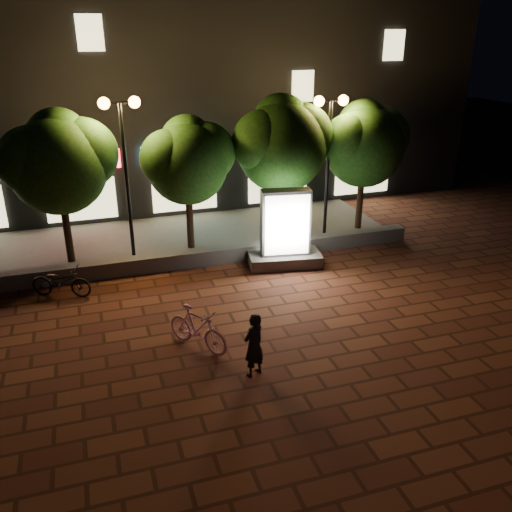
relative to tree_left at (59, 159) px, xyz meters
name	(u,v)px	position (x,y,z in m)	size (l,w,h in m)	color
ground	(214,326)	(3.45, -5.46, -3.44)	(80.00, 80.00, 0.00)	brown
retaining_wall	(185,259)	(3.45, -1.46, -3.19)	(16.00, 0.45, 0.50)	#63615C
sidewalk	(172,239)	(3.45, 1.04, -3.40)	(16.00, 5.00, 0.08)	#63615C
building_block	(139,82)	(3.44, 7.53, 1.55)	(28.00, 8.12, 11.30)	black
tree_left	(59,159)	(0.00, 0.00, 0.00)	(3.60, 3.00, 4.89)	black
tree_mid	(188,158)	(4.00, 0.00, -0.23)	(3.24, 2.70, 4.50)	black
tree_right	(282,141)	(7.30, 0.00, 0.12)	(3.72, 3.10, 5.07)	black
tree_far_right	(365,141)	(10.50, 0.00, -0.08)	(3.48, 2.90, 4.76)	black
street_lamp_left	(123,138)	(1.95, -0.26, 0.58)	(1.26, 0.36, 5.18)	black
street_lamp_right	(330,130)	(8.95, -0.26, 0.45)	(1.26, 0.36, 4.98)	black
ad_kiosk	(285,235)	(6.58, -2.32, -2.43)	(2.49, 1.52, 2.53)	#63615C
scooter_pink	(197,328)	(2.83, -6.36, -2.90)	(0.51, 1.80, 1.08)	#F49CC4
rider	(254,345)	(3.78, -7.80, -2.68)	(0.56, 0.36, 1.52)	black
scooter_parked	(61,282)	(-0.31, -2.46, -2.98)	(0.61, 1.75, 0.92)	black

